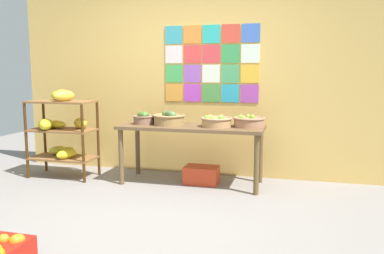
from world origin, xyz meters
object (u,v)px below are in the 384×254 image
at_px(banana_shelf_unit, 62,128).
at_px(fruit_basket_centre, 169,119).
at_px(display_table, 191,132).
at_px(fruit_basket_back_left, 216,121).
at_px(fruit_basket_back_right, 144,118).
at_px(fruit_basket_left, 249,121).
at_px(produce_crate_under_table, 201,175).

xyz_separation_m(banana_shelf_unit, fruit_basket_centre, (1.44, 0.11, 0.15)).
relative_size(display_table, fruit_basket_centre, 4.42).
height_order(fruit_basket_centre, fruit_basket_back_left, fruit_basket_centre).
xyz_separation_m(display_table, fruit_basket_back_left, (0.32, -0.03, 0.15)).
bearing_deg(banana_shelf_unit, display_table, 3.67).
height_order(display_table, fruit_basket_back_right, fruit_basket_back_right).
xyz_separation_m(fruit_basket_back_left, fruit_basket_left, (0.38, 0.09, 0.00)).
bearing_deg(fruit_basket_back_left, banana_shelf_unit, -177.72).
xyz_separation_m(banana_shelf_unit, fruit_basket_back_right, (1.11, 0.10, 0.15)).
distance_m(display_table, fruit_basket_back_right, 0.64).
relative_size(display_table, fruit_basket_back_left, 4.72).
bearing_deg(display_table, fruit_basket_back_right, -179.27).
distance_m(banana_shelf_unit, display_table, 1.74).
distance_m(fruit_basket_back_left, fruit_basket_back_right, 0.94).
bearing_deg(fruit_basket_left, banana_shelf_unit, -176.03).
relative_size(banana_shelf_unit, fruit_basket_back_right, 4.11).
distance_m(fruit_basket_centre, fruit_basket_back_right, 0.33).
height_order(fruit_basket_back_left, fruit_basket_left, fruit_basket_back_left).
bearing_deg(fruit_basket_back_right, banana_shelf_unit, -174.70).
height_order(fruit_basket_back_left, produce_crate_under_table, fruit_basket_back_left).
bearing_deg(fruit_basket_centre, produce_crate_under_table, 3.95).
relative_size(display_table, fruit_basket_left, 4.65).
height_order(display_table, fruit_basket_back_left, fruit_basket_back_left).
bearing_deg(produce_crate_under_table, display_table, -168.14).
height_order(banana_shelf_unit, display_table, banana_shelf_unit).
relative_size(fruit_basket_back_left, fruit_basket_back_right, 1.33).
height_order(display_table, produce_crate_under_table, display_table).
height_order(display_table, fruit_basket_centre, fruit_basket_centre).
bearing_deg(produce_crate_under_table, fruit_basket_centre, -176.05).
bearing_deg(fruit_basket_left, display_table, -175.29).
relative_size(fruit_basket_centre, fruit_basket_left, 1.05).
relative_size(banana_shelf_unit, produce_crate_under_table, 2.77).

